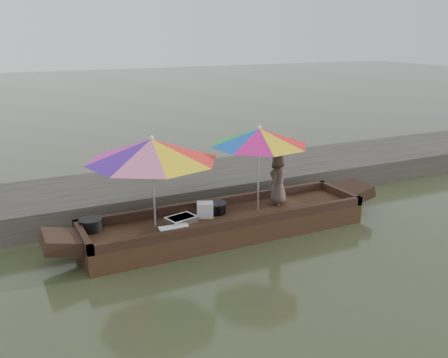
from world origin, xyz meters
name	(u,v)px	position (x,y,z in m)	size (l,w,h in m)	color
water	(226,234)	(0.00, 0.00, 0.00)	(80.00, 80.00, 0.00)	#374226
dock	(181,187)	(0.00, 2.20, 0.25)	(22.00, 2.20, 0.50)	#2D2B26
boat_hull	(227,225)	(0.00, 0.00, 0.17)	(5.04, 1.20, 0.35)	#302011
cooking_pot	(91,225)	(-2.27, 0.38, 0.45)	(0.38, 0.38, 0.20)	black
tray_crayfish	(181,219)	(-0.82, 0.09, 0.39)	(0.49, 0.34, 0.09)	silver
tray_scallop	(175,230)	(-1.06, -0.28, 0.38)	(0.49, 0.34, 0.06)	silver
charcoal_grill	(215,208)	(-0.11, 0.23, 0.44)	(0.38, 0.38, 0.18)	black
supply_bag	(205,210)	(-0.35, 0.13, 0.48)	(0.28, 0.22, 0.26)	silver
vendor	(278,179)	(1.15, 0.16, 0.83)	(0.48, 0.31, 0.97)	#473A32
umbrella_bow	(153,183)	(-1.31, 0.00, 1.12)	(2.11, 2.11, 1.55)	blue
umbrella_stern	(259,169)	(0.63, 0.00, 1.12)	(1.73, 1.73, 1.55)	pink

